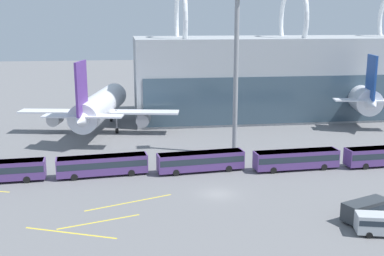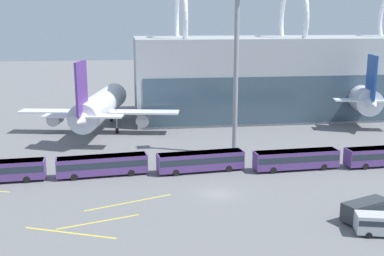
% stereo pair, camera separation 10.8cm
% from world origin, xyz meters
% --- Properties ---
extents(ground_plane, '(440.00, 440.00, 0.00)m').
position_xyz_m(ground_plane, '(0.00, 0.00, 0.00)').
color(ground_plane, slate).
extents(airliner_at_gate_near, '(32.49, 34.52, 15.64)m').
position_xyz_m(airliner_at_gate_near, '(-16.95, 38.81, 5.39)').
color(airliner_at_gate_near, silver).
rests_on(airliner_at_gate_near, ground_plane).
extents(airliner_at_gate_far, '(39.62, 43.37, 15.68)m').
position_xyz_m(airliner_at_gate_far, '(41.72, 48.41, 5.85)').
color(airliner_at_gate_far, silver).
rests_on(airliner_at_gate_far, ground_plane).
extents(shuttle_bus_1, '(13.45, 3.90, 3.03)m').
position_xyz_m(shuttle_bus_1, '(-15.46, 9.80, 1.79)').
color(shuttle_bus_1, '#56387A').
rests_on(shuttle_bus_1, ground_plane).
extents(shuttle_bus_2, '(13.45, 3.94, 3.03)m').
position_xyz_m(shuttle_bus_2, '(-0.73, 9.80, 1.79)').
color(shuttle_bus_2, '#56387A').
rests_on(shuttle_bus_2, ground_plane).
extents(shuttle_bus_3, '(13.38, 3.31, 3.03)m').
position_xyz_m(shuttle_bus_3, '(13.99, 8.70, 1.79)').
color(shuttle_bus_3, '#56387A').
rests_on(shuttle_bus_3, ground_plane).
extents(service_van_foreground, '(6.25, 4.19, 2.40)m').
position_xyz_m(service_van_foreground, '(15.13, -11.00, 1.41)').
color(service_van_foreground, '#2D3338').
rests_on(service_van_foreground, ground_plane).
extents(service_van_crossing, '(6.17, 3.54, 2.35)m').
position_xyz_m(service_van_crossing, '(15.22, -14.86, 1.39)').
color(service_van_crossing, '#B2B7BC').
rests_on(service_van_crossing, ground_plane).
extents(floodlight_mast, '(2.19, 2.19, 26.81)m').
position_xyz_m(floodlight_mast, '(6.57, 18.67, 15.00)').
color(floodlight_mast, gray).
rests_on(floodlight_mast, ground_plane).
extents(lane_stripe_0, '(11.04, 4.40, 0.01)m').
position_xyz_m(lane_stripe_0, '(-11.71, -1.51, 0.00)').
color(lane_stripe_0, yellow).
rests_on(lane_stripe_0, ground_plane).
extents(lane_stripe_3, '(9.29, 3.08, 0.01)m').
position_xyz_m(lane_stripe_3, '(-15.22, -7.01, 0.00)').
color(lane_stripe_3, yellow).
rests_on(lane_stripe_3, ground_plane).
extents(lane_stripe_4, '(10.19, 4.45, 0.01)m').
position_xyz_m(lane_stripe_4, '(-18.22, -9.60, 0.00)').
color(lane_stripe_4, yellow).
rests_on(lane_stripe_4, ground_plane).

